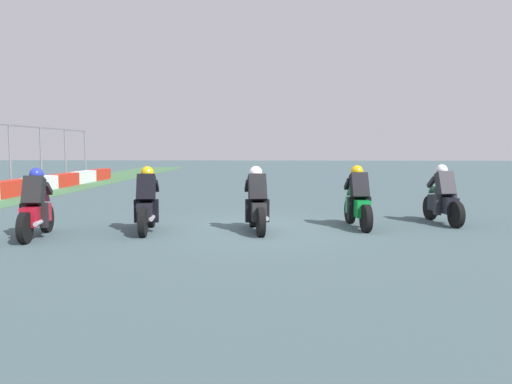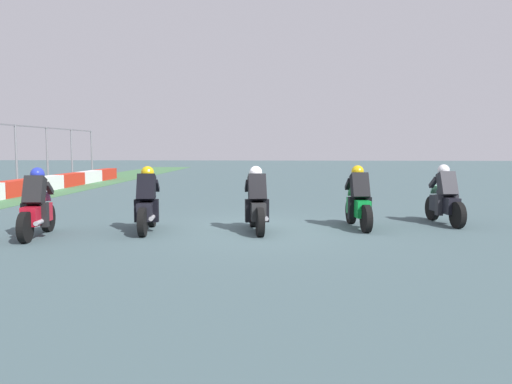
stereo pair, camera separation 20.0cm
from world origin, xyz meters
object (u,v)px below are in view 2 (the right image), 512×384
at_px(rider_lane_e, 37,208).
at_px(rider_lane_b, 358,202).
at_px(rider_lane_a, 445,200).
at_px(rider_lane_c, 256,205).
at_px(rider_lane_d, 147,205).

bearing_deg(rider_lane_e, rider_lane_b, -84.55).
height_order(rider_lane_a, rider_lane_c, same).
distance_m(rider_lane_c, rider_lane_d, 2.52).
bearing_deg(rider_lane_d, rider_lane_e, 104.46).
xyz_separation_m(rider_lane_b, rider_lane_e, (-1.63, 7.15, 0.00)).
height_order(rider_lane_c, rider_lane_d, same).
bearing_deg(rider_lane_b, rider_lane_c, 98.46).
bearing_deg(rider_lane_d, rider_lane_b, -87.19).
xyz_separation_m(rider_lane_c, rider_lane_d, (-0.14, 2.52, 0.00)).
bearing_deg(rider_lane_c, rider_lane_b, -84.49).
relative_size(rider_lane_d, rider_lane_e, 1.00).
relative_size(rider_lane_c, rider_lane_d, 1.00).
bearing_deg(rider_lane_c, rider_lane_d, 83.51).
xyz_separation_m(rider_lane_a, rider_lane_d, (-1.53, 7.22, 0.00)).
bearing_deg(rider_lane_c, rider_lane_e, 92.03).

